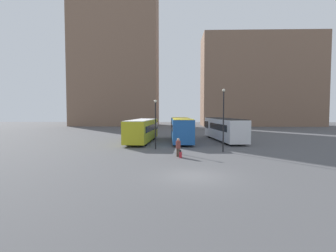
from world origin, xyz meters
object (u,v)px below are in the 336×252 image
at_px(bus_1, 181,129).
at_px(suitcase, 181,155).
at_px(bus_2, 224,128).
at_px(lamp_post_0, 156,120).
at_px(traveler, 178,146).
at_px(lamp_post_1, 223,115).
at_px(bus_0, 142,130).

height_order(bus_1, suitcase, bus_1).
bearing_deg(suitcase, bus_2, -18.89).
height_order(bus_2, lamp_post_0, lamp_post_0).
height_order(bus_1, bus_2, bus_1).
bearing_deg(traveler, suitcase, -151.06).
bearing_deg(bus_1, lamp_post_1, -157.13).
distance_m(bus_0, bus_1, 5.09).
relative_size(traveler, lamp_post_0, 0.32).
bearing_deg(lamp_post_0, suitcase, -62.70).
relative_size(bus_0, lamp_post_1, 1.79).
height_order(suitcase, lamp_post_1, lamp_post_1).
relative_size(bus_1, suitcase, 15.73).
height_order(suitcase, lamp_post_0, lamp_post_0).
bearing_deg(bus_1, bus_2, -77.03).
bearing_deg(bus_2, lamp_post_1, 162.70).
relative_size(suitcase, lamp_post_1, 0.11).
bearing_deg(suitcase, bus_0, 28.59).
xyz_separation_m(bus_0, traveler, (4.57, -10.86, -0.63)).
relative_size(bus_1, lamp_post_0, 2.14).
bearing_deg(lamp_post_1, bus_2, 79.32).
xyz_separation_m(bus_0, bus_1, (5.06, 0.49, 0.09)).
height_order(traveler, lamp_post_0, lamp_post_0).
bearing_deg(lamp_post_1, bus_0, 138.32).
xyz_separation_m(traveler, suitcase, (0.20, -0.47, -0.72)).
xyz_separation_m(bus_1, lamp_post_0, (-2.84, -6.89, 1.40)).
xyz_separation_m(bus_0, lamp_post_0, (2.22, -6.40, 1.49)).
xyz_separation_m(lamp_post_0, lamp_post_1, (6.80, -1.63, 0.52)).
height_order(bus_0, traveler, bus_0).
distance_m(suitcase, lamp_post_1, 6.34).
distance_m(traveler, lamp_post_0, 5.46).
bearing_deg(traveler, bus_1, 3.27).
height_order(bus_0, lamp_post_0, lamp_post_0).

